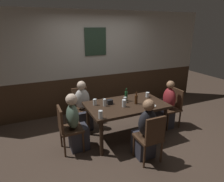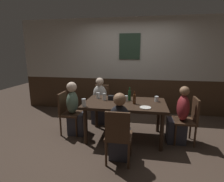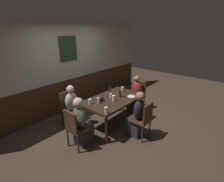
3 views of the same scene
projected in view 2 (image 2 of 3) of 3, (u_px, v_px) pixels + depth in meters
name	position (u px, v px, depth m)	size (l,w,h in m)	color
ground_plane	(124.00, 137.00, 3.61)	(12.00, 12.00, 0.00)	#423328
wall_back	(131.00, 66.00, 4.91)	(6.40, 0.13, 2.60)	#3D2819
dining_table	(125.00, 106.00, 3.47)	(1.57, 0.94, 0.74)	black
chair_head_west	(68.00, 111.00, 3.71)	(0.40, 0.40, 0.88)	#422B1C
chair_head_east	(189.00, 118.00, 3.30)	(0.40, 0.40, 0.88)	#422B1C
chair_mid_near	(118.00, 134.00, 2.65)	(0.40, 0.40, 0.88)	#422B1C
chair_left_far	(101.00, 101.00, 4.47)	(0.40, 0.40, 0.88)	#422B1C
person_head_west	(75.00, 112.00, 3.69)	(0.37, 0.34, 1.11)	#2D2D38
person_head_east	(179.00, 119.00, 3.33)	(0.37, 0.34, 1.10)	#2D2D38
person_mid_near	(120.00, 131.00, 2.82)	(0.34, 0.37, 1.10)	#2D2D38
person_left_far	(100.00, 104.00, 4.32)	(0.34, 0.37, 1.10)	#2D2D38
beer_glass_half	(84.00, 103.00, 3.17)	(0.07, 0.07, 0.14)	silver
beer_glass_tall	(119.00, 100.00, 3.35)	(0.08, 0.08, 0.14)	silver
pint_glass_amber	(157.00, 99.00, 3.49)	(0.08, 0.08, 0.11)	silver
pint_glass_pale	(126.00, 99.00, 3.51)	(0.06, 0.06, 0.11)	silver
tumbler_water	(98.00, 96.00, 3.73)	(0.07, 0.07, 0.12)	silver
tumbler_short	(104.00, 97.00, 3.59)	(0.06, 0.06, 0.14)	silver
beer_bottle_green	(130.00, 95.00, 3.56)	(0.06, 0.06, 0.27)	#194723
beer_bottle_brown	(134.00, 99.00, 3.33)	(0.06, 0.06, 0.25)	#42230F
plate_white_large	(145.00, 107.00, 3.11)	(0.20, 0.20, 0.01)	white
condiment_caddy	(111.00, 98.00, 3.62)	(0.11, 0.09, 0.09)	black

